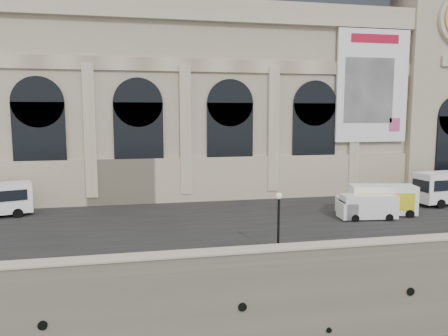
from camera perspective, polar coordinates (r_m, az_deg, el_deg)
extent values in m
cube|color=#786E5C|center=(62.24, -7.28, -4.81)|extent=(160.00, 70.00, 6.00)
cube|color=#2D2D2D|center=(41.17, -5.07, -6.68)|extent=(160.00, 24.00, 0.06)
cube|color=#786E5C|center=(28.29, -1.88, -12.08)|extent=(160.00, 1.20, 1.10)
cube|color=beige|center=(28.10, -1.89, -10.92)|extent=(160.00, 1.40, 0.12)
cube|color=#B7AA8D|center=(56.75, -13.30, 8.14)|extent=(68.00, 18.00, 22.00)
cube|color=beige|center=(48.17, -13.30, -1.82)|extent=(68.60, 0.40, 5.00)
cube|color=beige|center=(48.68, -13.97, 19.95)|extent=(69.00, 0.80, 2.40)
cube|color=beige|center=(47.87, -13.74, 13.13)|extent=(68.00, 0.30, 1.40)
cube|color=black|center=(48.60, -22.92, 2.64)|extent=(5.20, 0.25, 9.00)
cylinder|color=black|center=(48.50, -23.18, 7.94)|extent=(5.20, 0.25, 5.20)
cube|color=beige|center=(47.72, -17.11, 4.62)|extent=(1.20, 0.50, 14.00)
cube|color=black|center=(47.67, -11.03, 2.99)|extent=(5.20, 0.25, 9.00)
cylinder|color=black|center=(47.56, -11.17, 8.41)|extent=(5.20, 0.25, 5.20)
cube|color=beige|center=(47.83, -5.06, 4.91)|extent=(1.20, 0.50, 14.00)
cube|color=black|center=(48.81, 0.80, 3.22)|extent=(5.20, 0.25, 9.00)
cylinder|color=black|center=(48.70, 0.81, 8.51)|extent=(5.20, 0.25, 5.20)
cube|color=beige|center=(49.97, 6.45, 4.99)|extent=(1.20, 0.50, 14.00)
cube|color=black|center=(51.88, 11.67, 3.31)|extent=(5.20, 0.25, 9.00)
cylinder|color=black|center=(51.79, 11.80, 8.28)|extent=(5.20, 0.25, 5.20)
cube|color=beige|center=(53.92, 16.65, 4.90)|extent=(1.20, 0.50, 14.00)
cube|color=white|center=(54.78, 18.81, 10.08)|extent=(9.00, 0.35, 13.00)
cube|color=#AF0B27|center=(55.18, 19.15, 15.69)|extent=(6.00, 0.06, 1.00)
cube|color=gray|center=(54.33, 18.43, 9.60)|extent=(6.20, 0.06, 7.50)
cube|color=#C34476|center=(56.11, 21.38, 5.29)|extent=(1.40, 0.06, 1.60)
cube|color=#B7AA8D|center=(66.29, 24.38, 11.00)|extent=(12.00, 14.00, 30.00)
cylinder|color=black|center=(45.82, -25.33, -5.38)|extent=(0.96, 0.54, 0.92)
cylinder|color=black|center=(48.06, -25.54, -4.83)|extent=(0.96, 0.54, 0.92)
cube|color=black|center=(50.12, 24.30, -2.10)|extent=(0.35, 2.33, 1.22)
cylinder|color=black|center=(50.59, 26.46, -4.25)|extent=(1.05, 0.42, 1.02)
cylinder|color=black|center=(52.38, 24.51, -3.77)|extent=(1.05, 0.42, 1.02)
cube|color=white|center=(42.98, 18.33, -4.75)|extent=(5.23, 2.49, 2.15)
cube|color=white|center=(42.28, 15.80, -5.30)|extent=(1.62, 2.10, 1.50)
cube|color=black|center=(41.99, 15.15, -4.65)|extent=(0.24, 1.68, 0.75)
cylinder|color=black|center=(41.67, 16.78, -6.33)|extent=(0.73, 0.31, 0.71)
cylinder|color=black|center=(43.44, 15.80, -5.75)|extent=(0.73, 0.31, 0.71)
cylinder|color=black|center=(42.99, 20.79, -6.09)|extent=(0.73, 0.31, 0.71)
cylinder|color=black|center=(44.71, 19.68, -5.54)|extent=(0.73, 0.31, 0.71)
cube|color=white|center=(45.07, 19.97, -3.86)|extent=(6.49, 3.66, 2.75)
cube|color=yellow|center=(43.95, 20.47, -4.15)|extent=(5.18, 1.25, 1.63)
cube|color=#AF0B27|center=(43.95, 20.47, -4.15)|extent=(2.99, 0.72, 0.61)
cube|color=white|center=(44.20, 15.66, -4.71)|extent=(2.09, 2.55, 1.53)
cylinder|color=black|center=(43.37, 16.80, -5.74)|extent=(0.86, 0.46, 0.82)
cylinder|color=black|center=(45.58, 16.02, -5.09)|extent=(0.86, 0.46, 0.82)
cylinder|color=black|center=(45.00, 23.10, -5.55)|extent=(0.86, 0.46, 0.82)
cylinder|color=black|center=(47.13, 22.05, -4.94)|extent=(0.86, 0.46, 0.82)
cylinder|color=black|center=(31.18, 7.07, -10.94)|extent=(0.46, 0.46, 0.41)
cylinder|color=black|center=(30.65, 7.12, -7.63)|extent=(0.17, 0.17, 4.14)
sphere|color=beige|center=(30.17, 7.19, -3.63)|extent=(0.46, 0.46, 0.46)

